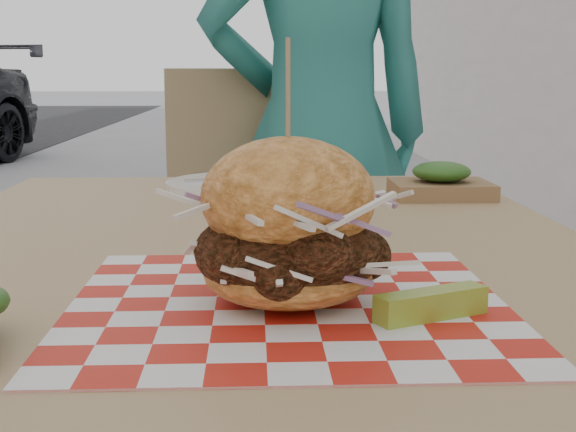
# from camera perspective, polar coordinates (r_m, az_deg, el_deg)

# --- Properties ---
(diner) EXTENTS (0.64, 0.47, 1.60)m
(diner) POSITION_cam_1_polar(r_m,az_deg,el_deg) (1.93, 2.30, 5.95)
(diner) COLOR #29776D
(diner) RESTS_ON ground
(patio_table) EXTENTS (0.80, 1.20, 0.75)m
(patio_table) POSITION_cam_1_polar(r_m,az_deg,el_deg) (0.92, -2.96, -6.92)
(patio_table) COLOR tan
(patio_table) RESTS_ON ground
(patio_chair) EXTENTS (0.48, 0.49, 0.95)m
(patio_chair) POSITION_cam_1_polar(r_m,az_deg,el_deg) (1.97, -3.15, -1.18)
(patio_chair) COLOR tan
(patio_chair) RESTS_ON ground
(paper_liner) EXTENTS (0.36, 0.36, 0.00)m
(paper_liner) POSITION_cam_1_polar(r_m,az_deg,el_deg) (0.67, 0.00, -6.23)
(paper_liner) COLOR red
(paper_liner) RESTS_ON patio_table
(sandwich) EXTENTS (0.19, 0.19, 0.22)m
(sandwich) POSITION_cam_1_polar(r_m,az_deg,el_deg) (0.66, -0.00, -1.13)
(sandwich) COLOR #EA9542
(sandwich) RESTS_ON paper_liner
(pickle_spear) EXTENTS (0.10, 0.06, 0.02)m
(pickle_spear) POSITION_cam_1_polar(r_m,az_deg,el_deg) (0.64, 10.15, -6.19)
(pickle_spear) COLOR #8AAA31
(pickle_spear) RESTS_ON paper_liner
(place_setting) EXTENTS (0.27, 0.27, 0.02)m
(place_setting) POSITION_cam_1_polar(r_m,az_deg,el_deg) (1.33, -2.85, 2.22)
(place_setting) COLOR white
(place_setting) RESTS_ON patio_table
(kraft_tray) EXTENTS (0.15, 0.12, 0.06)m
(kraft_tray) POSITION_cam_1_polar(r_m,az_deg,el_deg) (1.26, 10.84, 2.33)
(kraft_tray) COLOR brown
(kraft_tray) RESTS_ON patio_table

